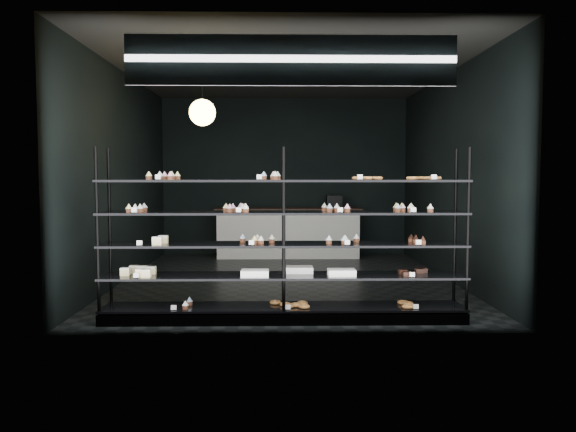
{
  "coord_description": "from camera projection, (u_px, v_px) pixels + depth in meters",
  "views": [
    {
      "loc": [
        -0.14,
        -8.6,
        1.59
      ],
      "look_at": [
        -0.02,
        -1.9,
        1.13
      ],
      "focal_mm": 35.0,
      "sensor_mm": 36.0,
      "label": 1
    }
  ],
  "objects": [
    {
      "name": "display_shelf",
      "position": [
        282.0,
        264.0,
        6.2
      ],
      "size": [
        4.0,
        0.5,
        1.91
      ],
      "color": "black",
      "rests_on": "room"
    },
    {
      "name": "room",
      "position": [
        287.0,
        177.0,
        8.58
      ],
      "size": [
        5.01,
        6.01,
        3.2
      ],
      "color": "black",
      "rests_on": "ground"
    },
    {
      "name": "pendant_lamp",
      "position": [
        202.0,
        112.0,
        7.46
      ],
      "size": [
        0.35,
        0.35,
        0.91
      ],
      "color": "black",
      "rests_on": "room"
    },
    {
      "name": "service_counter",
      "position": [
        289.0,
        232.0,
        11.15
      ],
      "size": [
        2.88,
        0.65,
        1.23
      ],
      "color": "silver",
      "rests_on": "room"
    },
    {
      "name": "signage",
      "position": [
        291.0,
        60.0,
        5.58
      ],
      "size": [
        3.3,
        0.05,
        0.5
      ],
      "color": "#0D1443",
      "rests_on": "room"
    }
  ]
}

